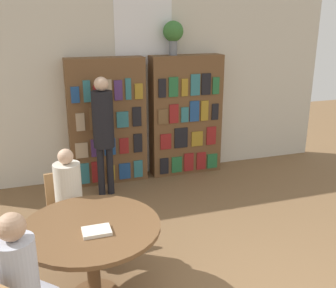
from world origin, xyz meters
name	(u,v)px	position (x,y,z in m)	size (l,w,h in m)	color
wall_back	(144,83)	(0.00, 3.96, 1.51)	(6.40, 0.07, 3.00)	beige
bookshelf_left	(107,122)	(-0.65, 3.76, 0.97)	(1.17, 0.34, 1.94)	brown
bookshelf_right	(186,116)	(0.65, 3.76, 0.97)	(1.17, 0.34, 1.94)	brown
flower_vase	(173,33)	(0.42, 3.77, 2.27)	(0.31, 0.31, 0.51)	slate
reading_table	(91,237)	(-1.28, 1.05, 0.63)	(1.24, 1.24, 0.75)	brown
chair_left_side	(67,207)	(-1.42, 1.99, 0.49)	(0.46, 0.46, 0.88)	olive
seated_reader_left	(70,197)	(-1.40, 1.82, 0.69)	(0.33, 0.40, 1.21)	beige
seated_reader_right	(23,278)	(-1.83, 0.49, 0.71)	(0.43, 0.43, 1.25)	#B2B7C6
librarian_standing	(103,125)	(-0.78, 3.26, 1.06)	(0.30, 0.57, 1.73)	black
open_book_on_table	(97,231)	(-1.24, 0.90, 0.76)	(0.24, 0.18, 0.03)	silver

